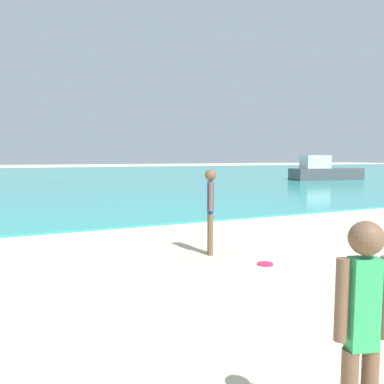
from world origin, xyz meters
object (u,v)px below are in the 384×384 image
(frisbee, at_px, (265,264))
(person_distant, at_px, (362,330))
(boat_near, at_px, (324,171))
(person_standing, at_px, (210,206))

(frisbee, distance_m, person_distant, 4.20)
(boat_near, bearing_deg, frisbee, -126.90)
(person_standing, xyz_separation_m, boat_near, (18.17, 16.30, -0.19))
(person_distant, distance_m, boat_near, 28.60)
(person_standing, relative_size, person_distant, 1.09)
(frisbee, bearing_deg, boat_near, 44.50)
(person_standing, distance_m, boat_near, 24.41)
(person_standing, relative_size, frisbee, 5.85)
(frisbee, height_order, person_distant, person_distant)
(person_standing, xyz_separation_m, person_distant, (-1.31, -4.64, -0.08))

